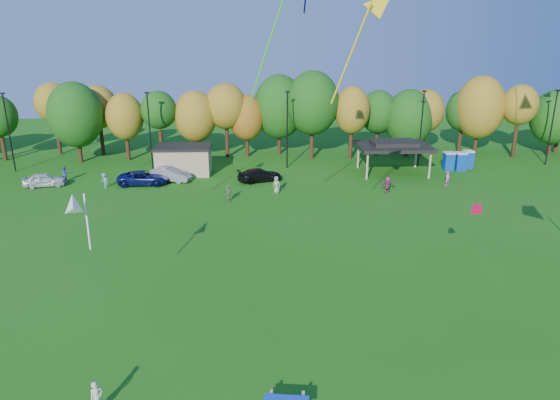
{
  "coord_description": "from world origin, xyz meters",
  "views": [
    {
      "loc": [
        -1.74,
        -18.16,
        15.18
      ],
      "look_at": [
        -0.54,
        6.0,
        7.18
      ],
      "focal_mm": 32.0,
      "sensor_mm": 36.0,
      "label": 1
    }
  ],
  "objects_px": {
    "porta_potties": "(459,161)",
    "car_b": "(169,174)",
    "car_a": "(44,180)",
    "kite_flyer": "(97,398)",
    "car_d": "(260,175)",
    "car_c": "(143,178)"
  },
  "relations": [
    {
      "from": "porta_potties",
      "to": "car_b",
      "type": "height_order",
      "value": "porta_potties"
    },
    {
      "from": "car_a",
      "to": "kite_flyer",
      "type": "bearing_deg",
      "value": -167.93
    },
    {
      "from": "porta_potties",
      "to": "car_d",
      "type": "height_order",
      "value": "porta_potties"
    },
    {
      "from": "car_d",
      "to": "car_c",
      "type": "bearing_deg",
      "value": 73.51
    },
    {
      "from": "car_c",
      "to": "kite_flyer",
      "type": "bearing_deg",
      "value": -173.15
    },
    {
      "from": "car_a",
      "to": "car_b",
      "type": "xyz_separation_m",
      "value": [
        12.83,
        1.29,
        0.05
      ]
    },
    {
      "from": "porta_potties",
      "to": "car_c",
      "type": "bearing_deg",
      "value": -172.87
    },
    {
      "from": "car_a",
      "to": "car_d",
      "type": "xyz_separation_m",
      "value": [
        22.68,
        0.83,
        -0.01
      ]
    },
    {
      "from": "porta_potties",
      "to": "car_b",
      "type": "bearing_deg",
      "value": -174.26
    },
    {
      "from": "car_c",
      "to": "porta_potties",
      "type": "bearing_deg",
      "value": -84.65
    },
    {
      "from": "car_a",
      "to": "car_c",
      "type": "bearing_deg",
      "value": -101.52
    },
    {
      "from": "car_a",
      "to": "car_c",
      "type": "relative_size",
      "value": 0.79
    },
    {
      "from": "kite_flyer",
      "to": "car_d",
      "type": "relative_size",
      "value": 0.31
    },
    {
      "from": "porta_potties",
      "to": "kite_flyer",
      "type": "xyz_separation_m",
      "value": [
        -30.82,
        -38.74,
        -0.34
      ]
    },
    {
      "from": "car_b",
      "to": "car_c",
      "type": "distance_m",
      "value": 2.8
    },
    {
      "from": "car_a",
      "to": "car_b",
      "type": "bearing_deg",
      "value": -96.6
    },
    {
      "from": "car_a",
      "to": "car_b",
      "type": "distance_m",
      "value": 12.9
    },
    {
      "from": "kite_flyer",
      "to": "car_d",
      "type": "xyz_separation_m",
      "value": [
        7.2,
        34.91,
        -0.05
      ]
    },
    {
      "from": "car_b",
      "to": "car_c",
      "type": "height_order",
      "value": "car_b"
    },
    {
      "from": "car_d",
      "to": "kite_flyer",
      "type": "bearing_deg",
      "value": 148.72
    },
    {
      "from": "kite_flyer",
      "to": "car_a",
      "type": "relative_size",
      "value": 0.36
    },
    {
      "from": "car_b",
      "to": "kite_flyer",
      "type": "bearing_deg",
      "value": -161.76
    }
  ]
}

